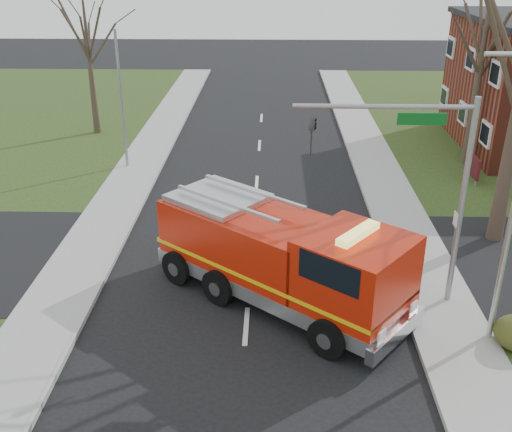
{
  "coord_description": "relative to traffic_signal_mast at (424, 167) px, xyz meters",
  "views": [
    {
      "loc": [
        0.73,
        -15.29,
        10.72
      ],
      "look_at": [
        0.2,
        3.78,
        2.0
      ],
      "focal_mm": 42.0,
      "sensor_mm": 36.0,
      "label": 1
    }
  ],
  "objects": [
    {
      "name": "utility_pole_far",
      "position": [
        -12.01,
        12.5,
        -1.21
      ],
      "size": [
        0.14,
        0.14,
        7.0
      ],
      "primitive_type": "cylinder",
      "color": "gray",
      "rests_on": "ground"
    },
    {
      "name": "bare_tree_left",
      "position": [
        -15.21,
        18.5,
        0.86
      ],
      "size": [
        4.5,
        4.5,
        9.0
      ],
      "color": "#31271D",
      "rests_on": "ground"
    },
    {
      "name": "bare_tree_far",
      "position": [
        5.79,
        13.5,
        1.78
      ],
      "size": [
        5.25,
        5.25,
        10.5
      ],
      "color": "#31271D",
      "rests_on": "ground"
    },
    {
      "name": "traffic_signal_mast",
      "position": [
        0.0,
        0.0,
        0.0
      ],
      "size": [
        5.29,
        0.18,
        6.8
      ],
      "color": "gray",
      "rests_on": "ground"
    },
    {
      "name": "health_center_sign",
      "position": [
        5.29,
        11.0,
        -3.83
      ],
      "size": [
        0.12,
        2.0,
        1.4
      ],
      "color": "#461015",
      "rests_on": "ground"
    },
    {
      "name": "sidewalk_right",
      "position": [
        0.99,
        -1.5,
        -4.63
      ],
      "size": [
        2.4,
        80.0,
        0.15
      ],
      "primitive_type": "cube",
      "color": "gray",
      "rests_on": "ground"
    },
    {
      "name": "fire_engine",
      "position": [
        -4.11,
        -0.03,
        -3.16
      ],
      "size": [
        8.39,
        7.56,
        3.42
      ],
      "rotation": [
        0.0,
        0.0,
        0.89
      ],
      "color": "#B91B08",
      "rests_on": "ground"
    },
    {
      "name": "ground",
      "position": [
        -5.21,
        -1.5,
        -4.71
      ],
      "size": [
        120.0,
        120.0,
        0.0
      ],
      "primitive_type": "plane",
      "color": "black",
      "rests_on": "ground"
    },
    {
      "name": "sidewalk_left",
      "position": [
        -11.41,
        -1.5,
        -4.63
      ],
      "size": [
        2.4,
        80.0,
        0.15
      ],
      "primitive_type": "cube",
      "color": "gray",
      "rests_on": "ground"
    }
  ]
}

